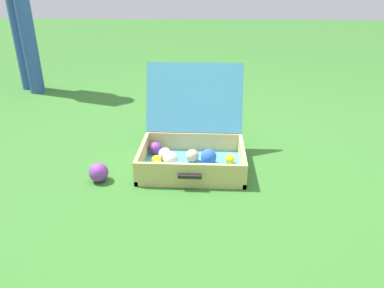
% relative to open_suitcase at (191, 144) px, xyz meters
% --- Properties ---
extents(ground_plane, '(16.00, 16.00, 0.00)m').
position_rel_open_suitcase_xyz_m(ground_plane, '(0.11, -0.05, -0.11)').
color(ground_plane, '#336B28').
extents(open_suitcase, '(0.53, 0.55, 0.48)m').
position_rel_open_suitcase_xyz_m(open_suitcase, '(0.00, 0.00, 0.00)').
color(open_suitcase, '#4799C6').
rests_on(open_suitcase, ground).
extents(stray_ball_on_grass, '(0.09, 0.09, 0.09)m').
position_rel_open_suitcase_xyz_m(stray_ball_on_grass, '(-0.43, -0.22, -0.06)').
color(stray_ball_on_grass, purple).
rests_on(stray_ball_on_grass, ground).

